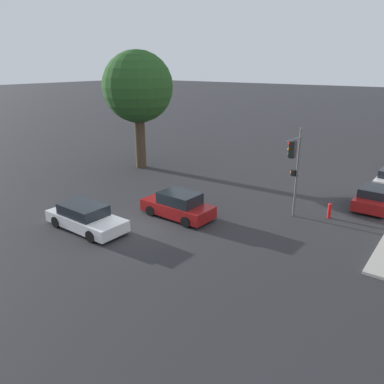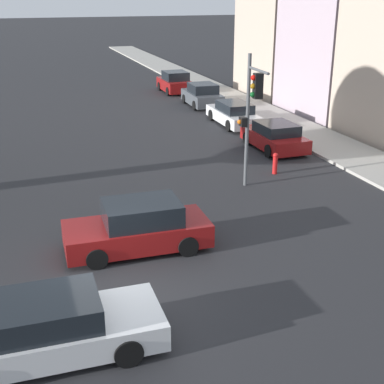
% 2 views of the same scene
% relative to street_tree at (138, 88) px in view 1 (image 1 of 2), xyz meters
% --- Properties ---
extents(ground_plane, '(300.00, 300.00, 0.00)m').
position_rel_street_tree_xyz_m(ground_plane, '(8.50, -9.13, -6.61)').
color(ground_plane, '#28282B').
extents(street_tree, '(5.73, 5.73, 9.56)m').
position_rel_street_tree_xyz_m(street_tree, '(0.00, 0.00, 0.00)').
color(street_tree, '#423323').
rests_on(street_tree, ground_plane).
extents(traffic_signal, '(0.52, 1.95, 5.15)m').
position_rel_street_tree_xyz_m(traffic_signal, '(14.76, -3.12, -3.27)').
color(traffic_signal, '#515456').
rests_on(traffic_signal, ground_plane).
extents(crossing_car_0, '(4.32, 2.03, 1.50)m').
position_rel_street_tree_xyz_m(crossing_car_0, '(9.50, -6.81, -5.92)').
color(crossing_car_0, maroon).
rests_on(crossing_car_0, ground_plane).
extents(crossing_car_1, '(4.78, 2.05, 1.35)m').
position_rel_street_tree_xyz_m(crossing_car_1, '(6.52, -11.05, -5.98)').
color(crossing_car_1, silver).
rests_on(crossing_car_1, ground_plane).
extents(parked_car_0, '(2.01, 3.94, 1.34)m').
position_rel_street_tree_xyz_m(parked_car_0, '(18.28, 1.55, -5.98)').
color(parked_car_0, maroon).
rests_on(parked_car_0, ground_plane).
extents(fire_hydrant, '(0.22, 0.22, 0.92)m').
position_rel_street_tree_xyz_m(fire_hydrant, '(16.60, -1.80, -6.12)').
color(fire_hydrant, red).
rests_on(fire_hydrant, ground_plane).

